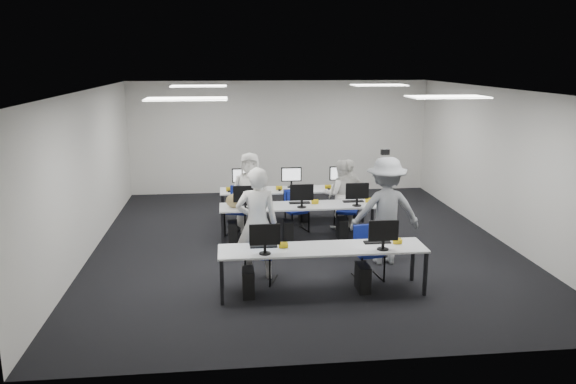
{
  "coord_description": "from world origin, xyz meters",
  "views": [
    {
      "loc": [
        -1.42,
        -10.49,
        3.56
      ],
      "look_at": [
        -0.25,
        0.21,
        1.0
      ],
      "focal_mm": 35.0,
      "sensor_mm": 36.0,
      "label": 1
    }
  ],
  "objects": [
    {
      "name": "desk_front",
      "position": [
        0.0,
        -2.4,
        0.68
      ],
      "size": [
        3.2,
        0.7,
        0.73
      ],
      "color": "silver",
      "rests_on": "ground"
    },
    {
      "name": "chair_0",
      "position": [
        -0.91,
        -1.83,
        0.29
      ],
      "size": [
        0.58,
        0.61,
        0.92
      ],
      "rotation": [
        0.0,
        0.0,
        -0.32
      ],
      "color": "navy",
      "rests_on": "ground"
    },
    {
      "name": "student_1",
      "position": [
        0.95,
        0.92,
        0.75
      ],
      "size": [
        0.73,
        0.57,
        1.49
      ],
      "primitive_type": "imported",
      "rotation": [
        0.0,
        0.0,
        3.15
      ],
      "color": "beige",
      "rests_on": "ground"
    },
    {
      "name": "chair_1",
      "position": [
        0.85,
        -1.92,
        0.28
      ],
      "size": [
        0.49,
        0.52,
        0.88
      ],
      "rotation": [
        0.0,
        0.0,
        0.13
      ],
      "color": "navy",
      "rests_on": "ground"
    },
    {
      "name": "chair_2",
      "position": [
        -1.22,
        0.76,
        0.31
      ],
      "size": [
        0.62,
        0.65,
        0.98
      ],
      "rotation": [
        0.0,
        0.0,
        -0.34
      ],
      "color": "navy",
      "rests_on": "ground"
    },
    {
      "name": "equipment_mid",
      "position": [
        -0.19,
        0.18,
        0.36
      ],
      "size": [
        2.91,
        0.41,
        1.19
      ],
      "color": "white",
      "rests_on": "desk_mid"
    },
    {
      "name": "handbag",
      "position": [
        -1.31,
        0.14,
        0.87
      ],
      "size": [
        0.36,
        0.26,
        0.28
      ],
      "primitive_type": "ellipsoid",
      "rotation": [
        0.0,
        0.0,
        -0.14
      ],
      "color": "tan",
      "rests_on": "desk_mid"
    },
    {
      "name": "student_0",
      "position": [
        -0.97,
        -1.7,
        0.94
      ],
      "size": [
        0.69,
        0.45,
        1.88
      ],
      "primitive_type": "imported",
      "rotation": [
        0.0,
        0.0,
        3.15
      ],
      "color": "beige",
      "rests_on": "ground"
    },
    {
      "name": "chair_6",
      "position": [
        -0.0,
        1.12,
        0.26
      ],
      "size": [
        0.42,
        0.46,
        0.84
      ],
      "rotation": [
        0.0,
        0.0,
        -0.02
      ],
      "color": "navy",
      "rests_on": "ground"
    },
    {
      "name": "chair_7",
      "position": [
        1.11,
        0.99,
        0.26
      ],
      "size": [
        0.5,
        0.52,
        0.81
      ],
      "rotation": [
        0.0,
        0.0,
        0.27
      ],
      "color": "navy",
      "rests_on": "ground"
    },
    {
      "name": "dslr_camera",
      "position": [
        1.32,
        -1.03,
        1.98
      ],
      "size": [
        0.14,
        0.18,
        0.1
      ],
      "primitive_type": "cube",
      "rotation": [
        0.0,
        0.0,
        3.14
      ],
      "color": "black",
      "rests_on": "photographer"
    },
    {
      "name": "student_3",
      "position": [
        1.09,
        0.88,
        0.75
      ],
      "size": [
        0.96,
        0.64,
        1.51
      ],
      "primitive_type": "imported",
      "rotation": [
        0.0,
        0.0,
        0.34
      ],
      "color": "beige",
      "rests_on": "ground"
    },
    {
      "name": "photographer",
      "position": [
        1.32,
        -1.21,
        0.96
      ],
      "size": [
        1.24,
        0.71,
        1.91
      ],
      "primitive_type": "imported",
      "rotation": [
        0.0,
        0.0,
        3.14
      ],
      "color": "slate",
      "rests_on": "ground"
    },
    {
      "name": "room",
      "position": [
        0.0,
        0.0,
        1.5
      ],
      "size": [
        9.0,
        9.02,
        3.0
      ],
      "color": "black",
      "rests_on": "ground"
    },
    {
      "name": "chair_4",
      "position": [
        1.06,
        0.7,
        0.27
      ],
      "size": [
        0.54,
        0.56,
        0.85
      ],
      "rotation": [
        0.0,
        0.0,
        -0.32
      ],
      "color": "navy",
      "rests_on": "ground"
    },
    {
      "name": "chair_3",
      "position": [
        -0.01,
        0.84,
        0.27
      ],
      "size": [
        0.55,
        0.57,
        0.86
      ],
      "rotation": [
        0.0,
        0.0,
        0.32
      ],
      "color": "navy",
      "rests_on": "ground"
    },
    {
      "name": "equipment_back",
      "position": [
        0.19,
        1.62,
        0.36
      ],
      "size": [
        2.91,
        0.41,
        1.19
      ],
      "color": "white",
      "rests_on": "desk_back"
    },
    {
      "name": "student_2",
      "position": [
        -0.97,
        0.97,
        0.83
      ],
      "size": [
        0.86,
        0.59,
        1.67
      ],
      "primitive_type": "imported",
      "rotation": [
        0.0,
        0.0,
        -0.08
      ],
      "color": "beige",
      "rests_on": "ground"
    },
    {
      "name": "desk_mid",
      "position": [
        0.0,
        0.2,
        0.68
      ],
      "size": [
        3.2,
        0.7,
        0.73
      ],
      "color": "silver",
      "rests_on": "ground"
    },
    {
      "name": "equipment_front",
      "position": [
        -0.19,
        -2.42,
        0.36
      ],
      "size": [
        2.51,
        0.41,
        1.19
      ],
      "color": "#0C479C",
      "rests_on": "desk_front"
    },
    {
      "name": "ceiling_panels",
      "position": [
        0.0,
        0.0,
        2.98
      ],
      "size": [
        5.2,
        4.6,
        0.02
      ],
      "color": "white",
      "rests_on": "room"
    },
    {
      "name": "desk_back",
      "position": [
        0.0,
        1.6,
        0.68
      ],
      "size": [
        3.2,
        0.7,
        0.73
      ],
      "color": "silver",
      "rests_on": "ground"
    },
    {
      "name": "chair_5",
      "position": [
        -1.03,
        0.94,
        0.27
      ],
      "size": [
        0.54,
        0.56,
        0.87
      ],
      "rotation": [
        0.0,
        0.0,
        -0.29
      ],
      "color": "navy",
      "rests_on": "ground"
    }
  ]
}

